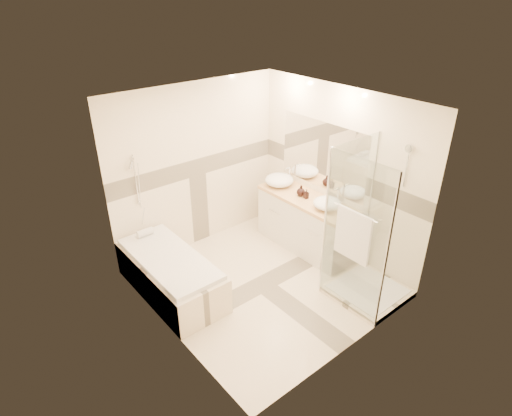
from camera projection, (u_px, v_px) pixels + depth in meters
room at (265, 201)px, 5.33m from camera, size 2.82×3.02×2.52m
bathtub at (171, 273)px, 5.60m from camera, size 0.75×1.70×0.56m
vanity at (306, 223)px, 6.51m from camera, size 0.58×1.62×0.85m
shower_enclosure at (361, 263)px, 5.45m from camera, size 0.96×0.93×2.04m
vessel_sink_near at (279, 180)px, 6.67m from camera, size 0.45×0.45×0.18m
vessel_sink_far at (327, 203)px, 5.99m from camera, size 0.39×0.39×0.16m
faucet_near at (289, 173)px, 6.76m from camera, size 0.11×0.03×0.26m
faucet_far at (338, 194)px, 6.08m from camera, size 0.11×0.03×0.26m
amenity_bottle_a at (306, 194)px, 6.28m from camera, size 0.07×0.07×0.14m
amenity_bottle_b at (301, 191)px, 6.34m from camera, size 0.16×0.16×0.17m
folded_towels at (277, 181)px, 6.73m from camera, size 0.21×0.30×0.09m
rolled_towel at (145, 232)px, 5.91m from camera, size 0.22×0.10×0.10m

